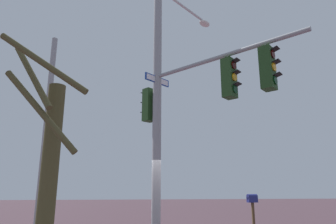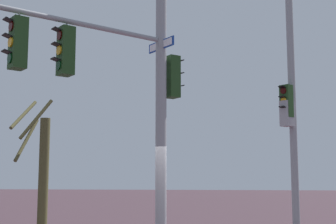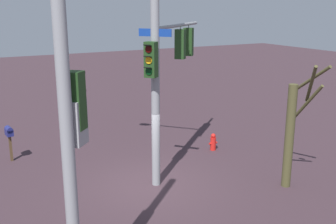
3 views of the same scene
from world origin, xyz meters
name	(u,v)px [view 2 (image 2 of 3)]	position (x,y,z in m)	size (l,w,h in m)	color
main_signal_pole_assembly	(140,51)	(-0.65, -0.54, 4.82)	(5.93, 3.82, 9.17)	gray
secondary_pole_assembly	(291,104)	(3.74, 4.44, 4.16)	(0.65, 0.68, 8.43)	gray
bare_tree_behind_pole	(41,168)	(-4.12, 2.29, 2.00)	(1.01, 1.53, 4.21)	#4A4527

